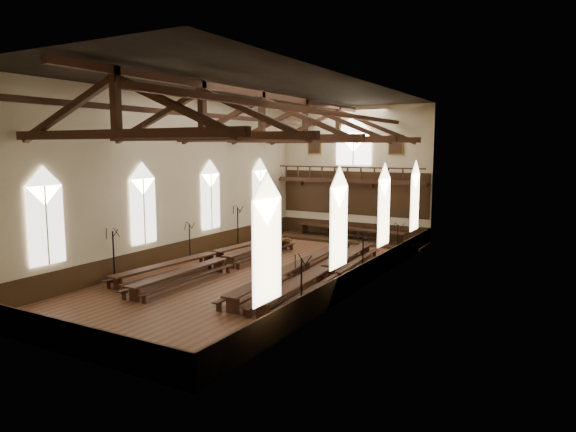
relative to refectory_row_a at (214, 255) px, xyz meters
name	(u,v)px	position (x,y,z in m)	size (l,w,h in m)	color
ground	(263,272)	(3.60, -0.30, -0.55)	(26.00, 26.00, 0.00)	brown
room_walls	(262,156)	(3.60, -0.30, 5.90)	(26.00, 26.00, 26.00)	beige
wainscot_band	(263,262)	(3.60, -0.30, 0.05)	(12.00, 26.00, 1.20)	#382310
side_windows	(262,206)	(3.60, -0.30, 3.19)	(11.85, 19.80, 4.50)	white
end_window	(354,143)	(3.60, 12.60, 6.67)	(2.80, 0.12, 3.80)	white
minstrels_gallery	(352,187)	(3.60, 12.36, 3.35)	(11.80, 1.24, 3.70)	#361D11
portraits	(354,145)	(3.60, 12.60, 6.55)	(7.75, 0.09, 1.45)	brown
roof_trusses	(262,123)	(3.60, -0.30, 7.66)	(11.70, 25.70, 2.80)	#361D11
refectory_row_a	(214,255)	(0.00, 0.00, 0.00)	(2.09, 14.60, 0.76)	#361D11
refectory_row_b	(224,261)	(1.38, -0.92, -0.01)	(1.62, 14.43, 0.75)	#361D11
refectory_row_c	(301,265)	(5.83, 0.08, 0.03)	(2.11, 14.91, 0.79)	#361D11
refectory_row_d	(325,270)	(7.37, -0.15, -0.01)	(2.00, 14.50, 0.75)	#361D11
dais	(349,240)	(4.02, 11.10, -0.46)	(11.40, 2.86, 0.19)	#382310
high_table	(350,229)	(4.02, 11.10, 0.33)	(8.78, 2.00, 0.82)	#361D11
high_chairs	(354,230)	(4.02, 11.95, 0.16)	(4.98, 0.48, 0.97)	#361D11
candelabrum_left_near	(114,266)	(-1.95, -5.84, 0.31)	(0.85, 0.82, 2.83)	black
candelabrum_left_mid	(190,249)	(-1.95, 0.09, 0.18)	(0.69, 0.73, 2.40)	black
candelabrum_left_far	(238,234)	(-1.95, 5.21, 0.33)	(0.80, 0.89, 2.90)	black
candelabrum_right_near	(301,299)	(9.15, -6.13, 0.26)	(0.72, 0.82, 2.68)	black
candelabrum_right_mid	(363,266)	(9.15, 0.60, 0.24)	(0.74, 0.80, 2.62)	black
candelabrum_right_far	(397,249)	(9.15, 6.44, 0.16)	(0.63, 0.73, 2.36)	black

